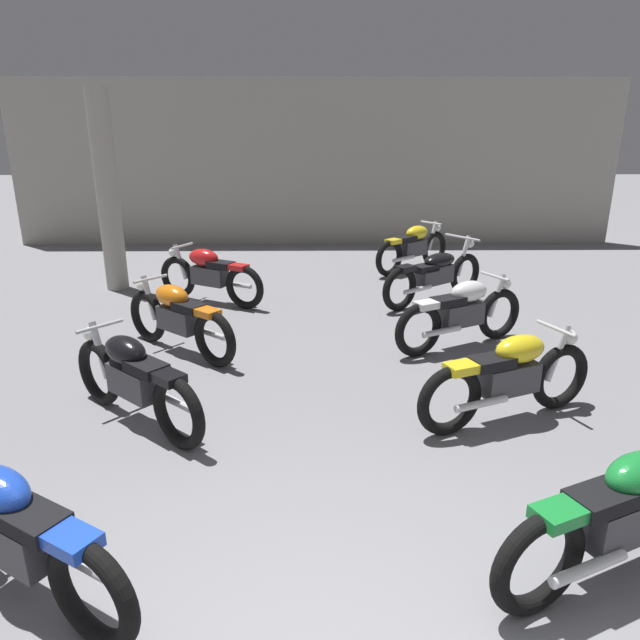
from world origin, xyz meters
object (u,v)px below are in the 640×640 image
Objects in this scene: motorcycle_right_row_1 at (510,376)px; motorcycle_right_row_3 at (435,274)px; motorcycle_left_row_3 at (209,274)px; motorcycle_left_row_0 at (13,532)px; motorcycle_right_row_4 at (413,247)px; support_pillar at (108,193)px; motorcycle_left_row_1 at (134,378)px; motorcycle_left_row_2 at (178,317)px; motorcycle_right_row_0 at (624,514)px; motorcycle_right_row_2 at (462,312)px.

motorcycle_right_row_1 is 1.03× the size of motorcycle_right_row_3.
motorcycle_right_row_3 is at bearing 0.16° from motorcycle_left_row_3.
motorcycle_left_row_0 and motorcycle_right_row_4 have the same top height.
support_pillar is 7.07m from motorcycle_right_row_1.
motorcycle_right_row_3 is (5.23, -0.84, -1.15)m from support_pillar.
motorcycle_right_row_3 is (3.56, 3.88, -0.01)m from motorcycle_left_row_1.
motorcycle_right_row_1 is at bearing -48.35° from motorcycle_left_row_3.
motorcycle_left_row_2 is 2.10m from motorcycle_left_row_3.
motorcycle_left_row_2 is 3.88m from motorcycle_right_row_1.
motorcycle_left_row_1 is at bearing -90.81° from motorcycle_left_row_2.
motorcycle_left_row_2 is (0.11, 3.90, 0.00)m from motorcycle_left_row_0.
support_pillar reaches higher than motorcycle_right_row_4.
motorcycle_right_row_0 is 3.94m from motorcycle_right_row_2.
motorcycle_right_row_2 is at bearing -29.39° from motorcycle_left_row_3.
motorcycle_right_row_0 is 1.17× the size of motorcycle_right_row_4.
motorcycle_right_row_3 is (0.04, 5.89, -0.01)m from motorcycle_right_row_0.
motorcycle_left_row_0 is at bearing -178.20° from motorcycle_right_row_0.
motorcycle_right_row_2 is 1.00× the size of motorcycle_right_row_3.
motorcycle_right_row_4 is (3.64, 8.03, 0.00)m from motorcycle_left_row_0.
motorcycle_left_row_1 is 1.78m from motorcycle_left_row_2.
motorcycle_left_row_3 and motorcycle_right_row_2 have the same top height.
motorcycle_left_row_2 and motorcycle_right_row_4 have the same top height.
motorcycle_right_row_0 and motorcycle_right_row_4 have the same top height.
motorcycle_left_row_0 is 7.03m from motorcycle_right_row_3.
motorcycle_left_row_1 is 4.00m from motorcycle_right_row_2.
motorcycle_left_row_0 is 3.90m from motorcycle_left_row_2.
motorcycle_right_row_0 is (5.19, -6.73, -1.14)m from support_pillar.
motorcycle_left_row_1 is 0.99× the size of motorcycle_right_row_4.
motorcycle_left_row_3 is (0.05, 3.87, 0.00)m from motorcycle_left_row_1.
motorcycle_left_row_3 is (1.72, -0.85, -1.14)m from support_pillar.
motorcycle_left_row_1 is 3.87m from motorcycle_left_row_3.
motorcycle_left_row_3 is at bearing 150.61° from motorcycle_right_row_2.
motorcycle_right_row_0 is at bearing -90.35° from motorcycle_right_row_3.
motorcycle_left_row_2 is at bearing 132.79° from motorcycle_right_row_0.
motorcycle_right_row_0 and motorcycle_right_row_2 have the same top height.
motorcycle_right_row_2 is at bearing 2.49° from motorcycle_left_row_2.
motorcycle_right_row_0 is 7.91m from motorcycle_right_row_4.
motorcycle_left_row_1 is at bearing 150.35° from motorcycle_right_row_0.
motorcycle_right_row_0 is at bearing -90.20° from motorcycle_right_row_4.
support_pillar is at bearing 170.87° from motorcycle_right_row_3.
support_pillar is 7.11m from motorcycle_left_row_0.
motorcycle_right_row_2 is at bearing -28.40° from support_pillar.
motorcycle_right_row_1 is at bearing 0.19° from motorcycle_left_row_1.
motorcycle_right_row_3 is at bearing -9.13° from support_pillar.
support_pillar is 2.23m from motorcycle_left_row_3.
motorcycle_left_row_3 is 0.96× the size of motorcycle_right_row_0.
motorcycle_left_row_0 is 0.98× the size of motorcycle_left_row_3.
motorcycle_left_row_3 is (0.14, 5.99, 0.00)m from motorcycle_left_row_0.
motorcycle_right_row_2 is (3.48, 0.15, 0.00)m from motorcycle_left_row_2.
support_pillar is at bearing -167.21° from motorcycle_right_row_4.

